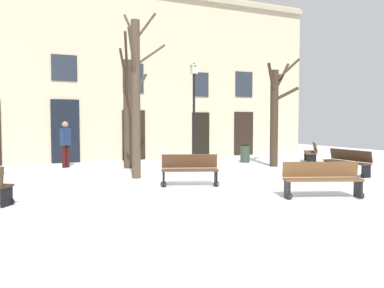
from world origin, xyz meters
TOP-DOWN VIEW (x-y plane):
  - ground_plane at (0.00, 0.00)m, footprint 31.20×31.20m
  - building_facade at (-0.01, 7.76)m, footprint 19.50×0.60m
  - tree_right_of_center at (-1.36, 4.45)m, footprint 1.73×2.05m
  - tree_left_of_center at (-1.93, 1.67)m, footprint 1.79×1.85m
  - tree_foreground at (4.23, 2.49)m, footprint 1.93×1.30m
  - streetlamp at (1.23, 3.88)m, footprint 0.30×0.30m
  - litter_bin at (3.98, 4.31)m, footprint 0.45×0.45m
  - bench_back_to_back_left at (-1.04, -0.48)m, footprint 1.68×1.05m
  - bench_near_center_tree at (1.08, -3.51)m, footprint 1.91×1.14m
  - bench_by_litter_bin at (4.90, -0.70)m, footprint 0.47×1.88m
  - bench_near_lamp at (6.57, 2.95)m, footprint 1.54×1.76m
  - person_crossing_plaza at (-3.54, 5.69)m, footprint 0.44×0.39m

SIDE VIEW (x-z plane):
  - ground_plane at x=0.00m, z-range 0.00..0.00m
  - litter_bin at x=3.98m, z-range 0.00..0.79m
  - bench_by_litter_bin at x=4.90m, z-range 0.03..0.89m
  - bench_near_lamp at x=6.57m, z-range 0.02..0.90m
  - bench_near_center_tree at x=1.08m, z-range 0.03..0.90m
  - bench_back_to_back_left at x=-1.04m, z-range 0.01..0.92m
  - person_crossing_plaza at x=-3.54m, z-range 0.12..1.95m
  - tree_foreground at x=4.23m, z-range 0.05..4.49m
  - tree_right_of_center at x=-1.36m, z-range -0.17..4.88m
  - streetlamp at x=1.23m, z-range 0.45..4.62m
  - tree_left_of_center at x=-1.93m, z-range -0.03..5.43m
  - building_facade at x=-0.01m, z-range 0.03..8.23m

